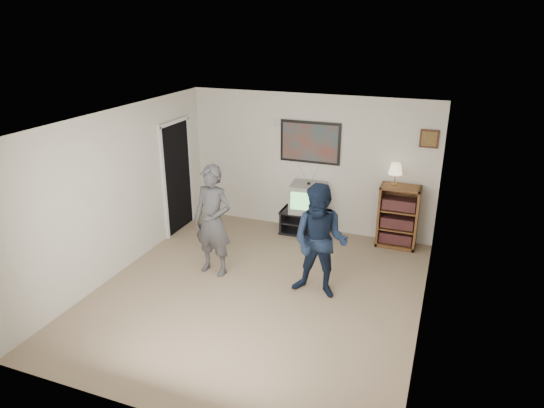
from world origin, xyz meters
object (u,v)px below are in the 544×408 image
Objects in this scene: media_stand at (305,222)px; person_short at (320,242)px; crt_television at (308,198)px; bookshelf at (398,217)px; person_tall at (213,221)px.

media_stand is 2.20m from person_short.
crt_television is (0.05, 0.00, 0.48)m from media_stand.
crt_television is 1.59m from bookshelf.
media_stand is 0.48m from crt_television.
media_stand is at bearing 174.77° from crt_television.
person_tall reaches higher than crt_television.
person_short reaches higher than media_stand.
person_tall is (-0.88, -1.90, 0.64)m from media_stand.
person_tall is (-0.92, -1.90, 0.17)m from crt_television.
person_tall is at bearing -115.85° from media_stand.
person_short reaches higher than crt_television.
person_short reaches higher than bookshelf.
bookshelf is (1.59, 0.05, -0.15)m from crt_television.
media_stand is 1.67m from bookshelf.
bookshelf reaches higher than media_stand.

